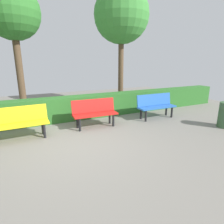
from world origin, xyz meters
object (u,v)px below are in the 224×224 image
Objects in this scene: bench_blue at (156,105)px; bench_red at (95,112)px; tree_near at (121,16)px; bench_yellow at (16,122)px; tree_mid at (12,13)px.

bench_blue is 1.04× the size of bench_red.
bench_red is 0.28× the size of tree_near.
tree_near is at bearing -153.03° from bench_yellow.
bench_yellow is at bearing 28.84° from tree_near.
tree_near reaches higher than bench_blue.
tree_mid reaches higher than bench_red.
tree_mid reaches higher than bench_yellow.
bench_red is 4.98m from tree_mid.
bench_red is at bearing 121.30° from tree_mid.
tree_near is 4.23m from tree_mid.
tree_mid is at bearing -36.84° from bench_blue.
tree_mid reaches higher than bench_blue.
tree_near is at bearing -85.82° from bench_blue.
tree_near reaches higher than tree_mid.
tree_mid is (4.29, -3.30, 3.24)m from bench_blue.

